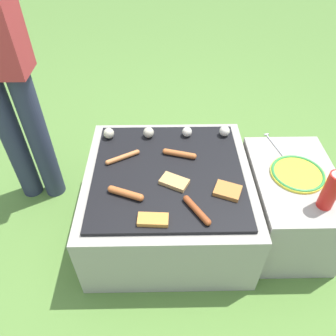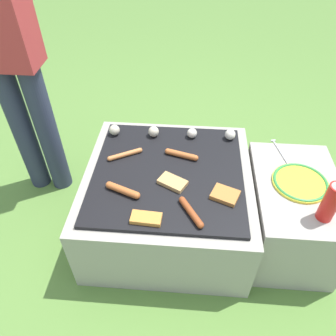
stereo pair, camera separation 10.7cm
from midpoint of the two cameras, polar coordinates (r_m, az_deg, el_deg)
ground_plane at (r=1.82m, az=-1.69°, el=-9.60°), size 14.00×14.00×0.00m
grill at (r=1.67m, az=-1.83°, el=-5.55°), size 0.79×0.79×0.39m
side_ledge at (r=1.74m, az=18.41°, el=-6.06°), size 0.38×0.59×0.39m
sausage_front_center at (r=1.60m, az=0.09°, el=2.44°), size 0.17×0.07×0.03m
sausage_mid_right at (r=1.61m, az=-9.78°, el=1.82°), size 0.16×0.10×0.02m
sausage_back_center at (r=1.35m, az=2.76°, el=-7.40°), size 0.11×0.15×0.03m
sausage_back_left at (r=1.43m, az=-9.53°, el=-4.43°), size 0.16×0.08×0.03m
bread_slice_left at (r=1.44m, az=8.27°, el=-4.00°), size 0.14×0.12×0.02m
bread_slice_center at (r=1.46m, az=-0.98°, el=-2.49°), size 0.14×0.12×0.02m
bread_slice_right at (r=1.33m, az=-4.95°, el=-9.04°), size 0.13×0.07×0.02m
mushroom_row at (r=1.71m, az=-2.25°, el=6.20°), size 0.66×0.06×0.06m
plate_colorful at (r=1.60m, az=19.91°, el=-0.94°), size 0.25×0.25×0.02m
condiment_bottle at (r=1.44m, az=24.74°, el=-3.42°), size 0.06×0.06×0.21m
fork_utensil at (r=1.74m, az=16.46°, el=3.74°), size 0.07×0.22×0.01m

